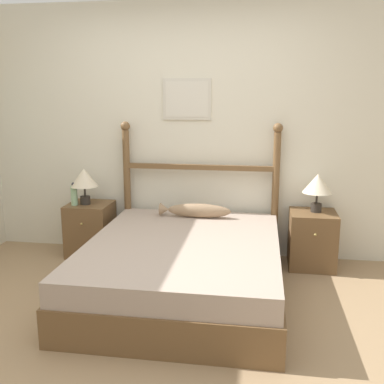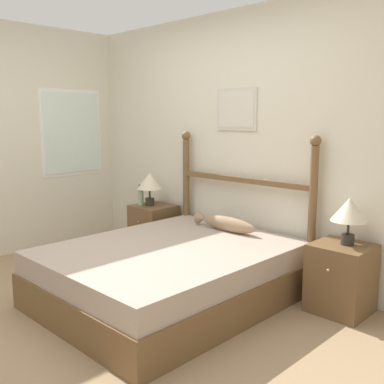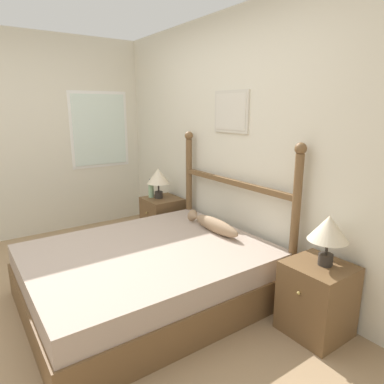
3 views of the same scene
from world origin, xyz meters
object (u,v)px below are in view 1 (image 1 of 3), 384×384
Objects in this scene: bottle at (74,195)px; fish_pillow at (195,210)px; bed at (184,268)px; nightstand_right at (312,240)px; table_lamp_left at (84,179)px; table_lamp_right at (318,185)px; nightstand_left at (91,229)px.

bottle is 0.34× the size of fish_pillow.
bed is 2.82× the size of fish_pillow.
bed is 3.62× the size of nightstand_right.
table_lamp_left is at bearing 177.71° from fish_pillow.
table_lamp_right reaches higher than nightstand_right.
table_lamp_right reaches higher than nightstand_left.
bed is at bearing -33.64° from table_lamp_left.
nightstand_right is at bearing 3.78° from fish_pillow.
table_lamp_left reaches higher than bottle.
nightstand_left is 2.26m from nightstand_right.
nightstand_right is 1.48× the size of table_lamp_left.
table_lamp_left reaches higher than fish_pillow.
table_lamp_right is at bearing 35.57° from bed.
nightstand_left is 1.15m from fish_pillow.
bottle reaches higher than nightstand_right.
fish_pillow is (1.14, -0.05, -0.27)m from table_lamp_left.
fish_pillow reaches higher than nightstand_left.
nightstand_right is 2.41m from bottle.
table_lamp_left is 1.18m from fish_pillow.
table_lamp_right is at bearing 0.60° from nightstand_left.
table_lamp_left and table_lamp_right have the same top height.
bottle is at bearing -179.58° from fish_pillow.
bottle is (-0.12, -0.08, 0.38)m from nightstand_left.
nightstand_left is at bearing 45.93° from table_lamp_left.
nightstand_left is at bearing 144.69° from bed.
fish_pillow is (1.12, -0.08, 0.27)m from nightstand_left.
nightstand_left and nightstand_right have the same top height.
nightstand_left is 1.48× the size of table_lamp_right.
fish_pillow reaches higher than bed.
fish_pillow is at bearing -3.86° from nightstand_left.
table_lamp_left is (-2.28, -0.03, 0.54)m from nightstand_right.
nightstand_right is at bearing 0.74° from table_lamp_left.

